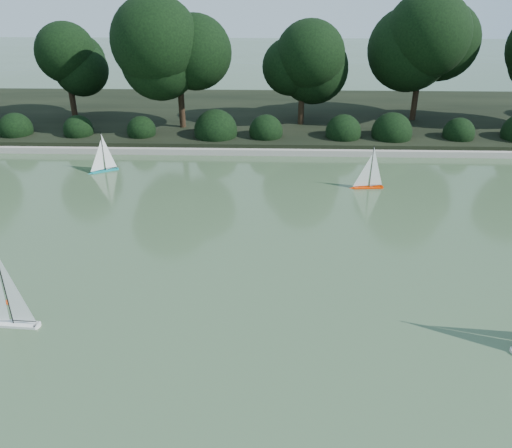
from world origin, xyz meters
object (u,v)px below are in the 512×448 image
at_px(sailboat_teal, 102,165).
at_px(sailboat_orange, 366,181).
at_px(sailboat_white_a, 3,313).
at_px(race_buoy, 9,302).

bearing_deg(sailboat_teal, sailboat_orange, -7.71).
height_order(sailboat_white_a, race_buoy, sailboat_white_a).
xyz_separation_m(sailboat_white_a, sailboat_orange, (6.56, 5.80, -0.03)).
bearing_deg(sailboat_white_a, sailboat_teal, 94.83).
bearing_deg(sailboat_orange, sailboat_teal, 172.29).
height_order(sailboat_white_a, sailboat_teal, sailboat_white_a).
bearing_deg(race_buoy, sailboat_teal, 93.07).
distance_m(sailboat_white_a, race_buoy, 0.67).
bearing_deg(sailboat_white_a, race_buoy, 112.23).
relative_size(sailboat_white_a, sailboat_orange, 1.18).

